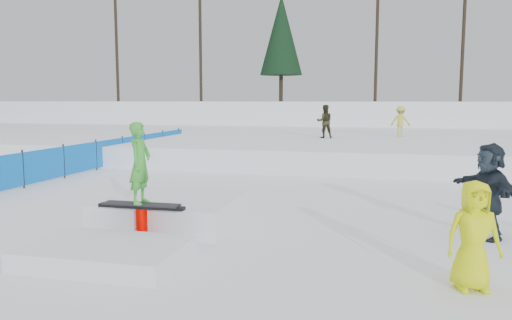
% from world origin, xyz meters
% --- Properties ---
extents(ground, '(120.00, 120.00, 0.00)m').
position_xyz_m(ground, '(0.00, 0.00, 0.00)').
color(ground, white).
extents(snow_berm, '(60.00, 14.00, 2.40)m').
position_xyz_m(snow_berm, '(0.00, 30.00, 1.20)').
color(snow_berm, white).
rests_on(snow_berm, ground).
extents(snow_midrise, '(50.00, 18.00, 0.80)m').
position_xyz_m(snow_midrise, '(0.00, 16.00, 0.40)').
color(snow_midrise, white).
rests_on(snow_midrise, ground).
extents(safety_fence, '(0.05, 16.00, 1.10)m').
position_xyz_m(safety_fence, '(-6.50, 6.60, 0.55)').
color(safety_fence, blue).
rests_on(safety_fence, ground).
extents(treeline, '(40.24, 4.22, 10.50)m').
position_xyz_m(treeline, '(6.18, 28.28, 7.45)').
color(treeline, black).
rests_on(treeline, snow_berm).
extents(walker_olive, '(0.85, 0.74, 1.49)m').
position_xyz_m(walker_olive, '(0.93, 13.26, 1.55)').
color(walker_olive, black).
rests_on(walker_olive, snow_midrise).
extents(walker_ygreen, '(1.01, 0.72, 1.42)m').
position_xyz_m(walker_ygreen, '(4.28, 15.13, 1.51)').
color(walker_ygreen, gold).
rests_on(walker_ygreen, snow_midrise).
extents(spectator_yellow, '(0.80, 0.61, 1.46)m').
position_xyz_m(spectator_yellow, '(4.50, -2.39, 0.73)').
color(spectator_yellow, '#E4F609').
rests_on(spectator_yellow, ground).
extents(spectator_dark, '(1.11, 1.68, 1.74)m').
position_xyz_m(spectator_dark, '(5.21, 0.34, 0.87)').
color(spectator_dark, '#1B242E').
rests_on(spectator_dark, ground).
extents(jib_rail_feature, '(2.60, 4.40, 2.11)m').
position_xyz_m(jib_rail_feature, '(-0.76, -0.78, 0.30)').
color(jib_rail_feature, white).
rests_on(jib_rail_feature, ground).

